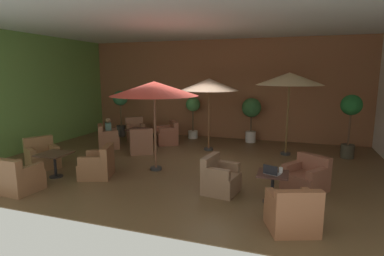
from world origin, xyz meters
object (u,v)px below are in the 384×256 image
Objects in this scene: armchair_front_left_south at (220,179)px; armchair_mid_center_west at (167,135)px; armchair_front_right_east at (42,157)px; patron_blue_shirt at (108,128)px; armchair_front_right_north at (98,165)px; potted_tree_left_corner at (251,112)px; cafe_table_front_left at (273,181)px; patio_umbrella_tall_red at (209,85)px; cafe_table_mid_center at (138,133)px; armchair_front_left_east at (306,178)px; cafe_table_front_right at (55,158)px; armchair_mid_center_north at (135,132)px; potted_tree_mid_left at (121,107)px; armchair_mid_center_east at (108,139)px; potted_tree_mid_right at (193,111)px; armchair_front_right_south at (18,179)px; armchair_mid_center_south at (141,144)px; open_laptop at (271,172)px; iced_drink_cup at (281,170)px; potted_tree_right_corner at (351,115)px.

armchair_mid_center_west reaches higher than armchair_front_left_south.
armchair_front_right_east is 1.62× the size of patron_blue_shirt.
potted_tree_left_corner is at bearing 59.24° from armchair_front_right_north.
patio_umbrella_tall_red reaches higher than cafe_table_front_left.
potted_tree_left_corner is at bearing 26.57° from cafe_table_mid_center.
armchair_front_left_east is 1.49× the size of cafe_table_mid_center.
armchair_front_right_east is at bearing 150.22° from cafe_table_front_right.
armchair_front_right_east is 0.61× the size of potted_tree_left_corner.
armchair_mid_center_north is 0.61× the size of potted_tree_left_corner.
cafe_table_mid_center is 0.39× the size of potted_tree_mid_left.
armchair_front_left_east is 0.65× the size of potted_tree_left_corner.
cafe_table_front_left is 6.27m from cafe_table_mid_center.
potted_tree_left_corner reaches higher than armchair_mid_center_north.
armchair_mid_center_west is at bearing 126.27° from armchair_front_left_south.
potted_tree_left_corner is 5.45m from potted_tree_mid_left.
armchair_mid_center_east is at bearing 162.77° from armchair_front_left_east.
potted_tree_mid_right reaches higher than armchair_front_right_north.
armchair_mid_center_north is 0.55× the size of potted_tree_mid_left.
armchair_front_left_east is at bearing -42.90° from patio_umbrella_tall_red.
patron_blue_shirt is (-2.35, -2.56, -0.42)m from potted_tree_mid_right.
armchair_mid_center_north is at bearing 167.62° from patio_umbrella_tall_red.
armchair_front_left_east is 1.30× the size of armchair_front_right_south.
cafe_table_front_right is 3.04m from armchair_mid_center_south.
armchair_front_left_east is 0.58× the size of potted_tree_mid_left.
armchair_front_right_north is 1.35× the size of cafe_table_mid_center.
armchair_mid_center_south is at bearing -56.15° from armchair_mid_center_north.
armchair_front_left_east is at bearing 55.49° from open_laptop.
armchair_front_right_south is 5.82m from iced_drink_cup.
cafe_table_front_right is at bearing -107.96° from potted_tree_mid_right.
armchair_mid_center_south is 3.11m from potted_tree_mid_right.
potted_tree_mid_right reaches higher than cafe_table_front_right.
armchair_front_right_east reaches higher than iced_drink_cup.
armchair_front_left_south is 5.28m from potted_tree_right_corner.
armchair_front_right_south is 0.81× the size of armchair_mid_center_north.
armchair_mid_center_east is at bearing 96.14° from armchair_front_right_south.
armchair_front_right_north is at bearing -73.26° from armchair_mid_center_north.
armchair_front_left_east is 6.96m from patron_blue_shirt.
cafe_table_front_left is at bearing -45.81° from armchair_mid_center_west.
armchair_mid_center_north is (0.69, 4.16, 0.02)m from armchair_front_right_east.
armchair_front_right_south is 4.31m from patron_blue_shirt.
patio_umbrella_tall_red is 4.56m from potted_tree_right_corner.
potted_tree_right_corner reaches higher than patron_blue_shirt.
open_laptop is at bearing -27.92° from patron_blue_shirt.
armchair_front_right_east is at bearing -112.17° from cafe_table_mid_center.
potted_tree_right_corner is (2.01, 4.28, 0.90)m from cafe_table_front_left.
armchair_front_left_south reaches higher than armchair_front_right_north.
potted_tree_right_corner is at bearing -22.28° from potted_tree_left_corner.
potted_tree_mid_right is at bearing 47.46° from patron_blue_shirt.
armchair_front_right_north is 2.74× the size of open_laptop.
cafe_table_mid_center is 0.30× the size of patio_umbrella_tall_red.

